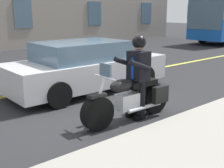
% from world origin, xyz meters
% --- Properties ---
extents(ground_plane, '(80.00, 80.00, 0.00)m').
position_xyz_m(ground_plane, '(0.00, 0.00, 0.00)').
color(ground_plane, '#28282B').
extents(lane_center_stripe, '(60.00, 0.16, 0.01)m').
position_xyz_m(lane_center_stripe, '(0.00, -2.00, 0.01)').
color(lane_center_stripe, '#E5DB4C').
rests_on(lane_center_stripe, ground_plane).
extents(motorcycle_main, '(2.21, 0.62, 1.26)m').
position_xyz_m(motorcycle_main, '(0.05, 1.32, 0.45)').
color(motorcycle_main, black).
rests_on(motorcycle_main, ground_plane).
extents(rider_main, '(0.63, 0.56, 1.74)m').
position_xyz_m(rider_main, '(-0.13, 1.32, 1.04)').
color(rider_main, black).
rests_on(rider_main, ground_plane).
extents(car_silver, '(4.60, 1.92, 1.40)m').
position_xyz_m(car_silver, '(-0.59, -1.16, 0.69)').
color(car_silver, silver).
rests_on(car_silver, ground_plane).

